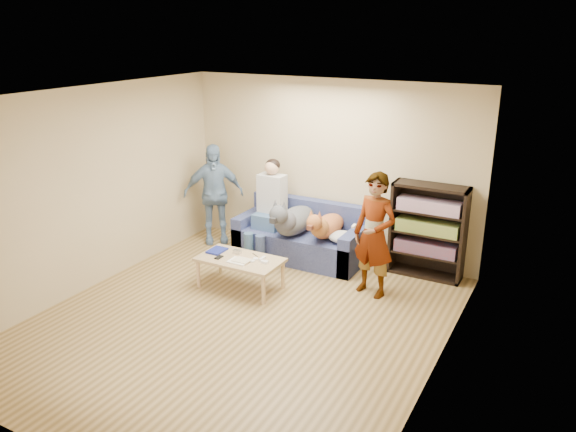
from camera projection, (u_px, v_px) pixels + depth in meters
The scene contains 27 objects.
ground at pixel (239, 322), 6.58m from camera, with size 5.00×5.00×0.00m, color brown.
ceiling at pixel (232, 97), 5.74m from camera, with size 5.00×5.00×0.00m, color white.
wall_back at pixel (330, 168), 8.24m from camera, with size 4.50×4.50×0.00m, color tan.
wall_front at pixel (46, 315), 4.08m from camera, with size 4.50×4.50×0.00m, color tan.
wall_left at pixel (89, 190), 7.17m from camera, with size 5.00×5.00×0.00m, color tan.
wall_right at pixel (441, 255), 5.15m from camera, with size 5.00×5.00×0.00m, color tan.
blanket at pixel (343, 237), 7.80m from camera, with size 0.43×0.36×0.15m, color #B4B4B9.
person_standing_right at pixel (374, 235), 7.03m from camera, with size 0.59×0.38×1.61m, color gray.
person_standing_left at pixel (214, 194), 8.78m from camera, with size 0.93×0.39×1.59m, color #7597BC.
held_controller at pixel (354, 226), 6.90m from camera, with size 0.04×0.11×0.03m, color silver.
notebook_blue at pixel (217, 251), 7.52m from camera, with size 0.20×0.26×0.03m, color navy.
papers at pixel (239, 261), 7.19m from camera, with size 0.26×0.20×0.01m, color white.
magazine at pixel (242, 260), 7.19m from camera, with size 0.22×0.17×0.01m, color beige.
camera_silver at pixel (237, 252), 7.44m from camera, with size 0.11×0.06×0.05m, color silver.
controller_a at pixel (262, 259), 7.25m from camera, with size 0.04×0.13×0.03m, color white.
controller_b at pixel (265, 262), 7.15m from camera, with size 0.09×0.06×0.03m, color white.
headphone_cup_a at pixel (252, 261), 7.19m from camera, with size 0.07×0.07×0.02m, color silver.
headphone_cup_b at pixel (256, 259), 7.25m from camera, with size 0.07×0.07×0.02m, color white.
pen_orange at pixel (232, 262), 7.17m from camera, with size 0.01×0.01×0.14m, color orange.
pen_black at pixel (255, 255), 7.39m from camera, with size 0.01×0.01×0.14m, color black.
wallet at pixel (219, 257), 7.31m from camera, with size 0.07×0.12×0.01m, color black.
sofa at pixel (302, 239), 8.35m from camera, with size 1.90×0.85×0.82m.
person_seated at pixel (269, 205), 8.30m from camera, with size 0.40×0.73×1.47m.
dog_gray at pixel (292, 220), 8.04m from camera, with size 0.43×1.26×0.62m.
dog_tan at pixel (325, 226), 7.92m from camera, with size 0.36×1.14×0.52m.
coffee_table at pixel (240, 262), 7.31m from camera, with size 1.10×0.60×0.42m.
bookshelf at pixel (428, 229), 7.60m from camera, with size 1.00×0.34×1.30m.
Camera 1 is at (3.27, -4.85, 3.30)m, focal length 35.00 mm.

